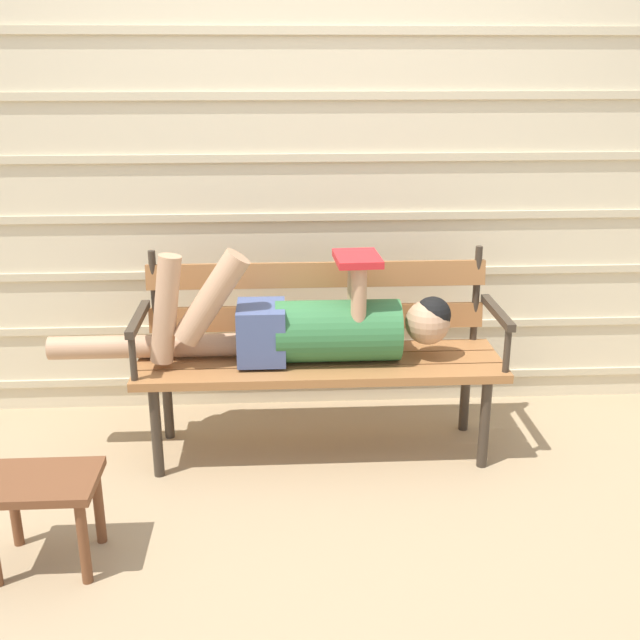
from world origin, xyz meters
TOP-DOWN VIEW (x-y plane):
  - ground_plane at (0.00, 0.00)m, footprint 12.00×12.00m
  - house_siding at (0.00, 0.62)m, footprint 4.81×0.08m
  - park_bench at (0.00, 0.14)m, footprint 1.55×0.46m
  - reclining_person at (-0.07, 0.08)m, footprint 1.70×0.26m
  - footstool at (-0.97, -0.66)m, footprint 0.37×0.28m

SIDE VIEW (x-z plane):
  - ground_plane at x=0.00m, z-range 0.00..0.00m
  - footstool at x=-0.97m, z-range 0.10..0.43m
  - park_bench at x=0.00m, z-range 0.05..0.92m
  - reclining_person at x=-0.07m, z-range 0.34..0.85m
  - house_siding at x=0.00m, z-range 0.00..2.45m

